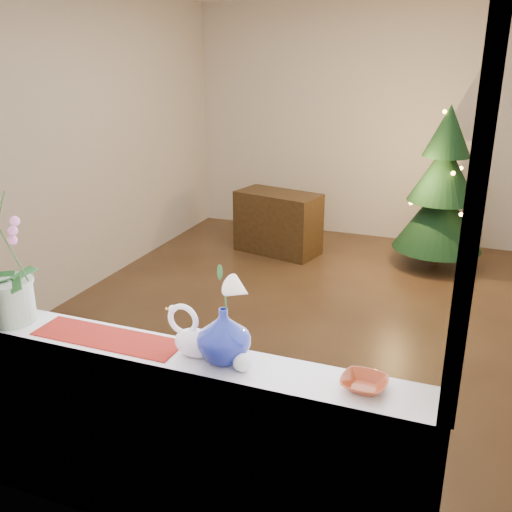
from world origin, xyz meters
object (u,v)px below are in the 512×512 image
at_px(xmas_tree, 442,188).
at_px(paperweight, 242,362).
at_px(blue_vase, 224,331).
at_px(amber_dish, 364,384).
at_px(orchid_pot, 3,253).
at_px(side_table, 278,223).
at_px(swan, 195,332).

bearing_deg(xmas_tree, paperweight, -96.82).
height_order(paperweight, xmas_tree, xmas_tree).
xyz_separation_m(blue_vase, xmas_tree, (0.60, 4.07, -0.22)).
height_order(blue_vase, amber_dish, blue_vase).
distance_m(orchid_pot, blue_vase, 1.11).
height_order(blue_vase, side_table, blue_vase).
distance_m(orchid_pot, xmas_tree, 4.45).
distance_m(swan, paperweight, 0.25).
height_order(swan, xmas_tree, xmas_tree).
distance_m(orchid_pot, amber_dish, 1.71).
height_order(amber_dish, xmas_tree, xmas_tree).
distance_m(paperweight, side_table, 4.15).
height_order(swan, side_table, swan).
xyz_separation_m(swan, side_table, (-0.96, 3.88, -0.69)).
height_order(xmas_tree, side_table, xmas_tree).
relative_size(swan, blue_vase, 0.94).
relative_size(orchid_pot, paperweight, 8.87).
bearing_deg(amber_dish, blue_vase, 179.33).
bearing_deg(orchid_pot, side_table, 90.04).
relative_size(orchid_pot, blue_vase, 2.57).
relative_size(swan, amber_dish, 1.68).
xyz_separation_m(orchid_pot, paperweight, (1.19, -0.02, -0.31)).
bearing_deg(xmas_tree, blue_vase, -98.36).
relative_size(swan, side_table, 0.28).
xyz_separation_m(blue_vase, amber_dish, (0.59, -0.01, -0.12)).
bearing_deg(side_table, xmas_tree, 19.83).
relative_size(orchid_pot, swan, 2.72).
bearing_deg(side_table, paperweight, -59.91).
xyz_separation_m(swan, xmas_tree, (0.73, 4.08, -0.20)).
relative_size(blue_vase, xmas_tree, 0.16).
bearing_deg(paperweight, orchid_pot, 178.87).
bearing_deg(amber_dish, xmas_tree, 89.85).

